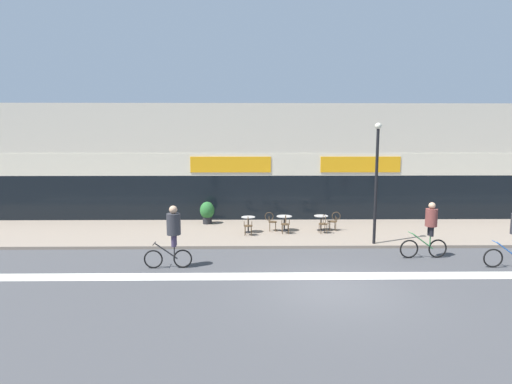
% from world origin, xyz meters
% --- Properties ---
extents(ground_plane, '(120.00, 120.00, 0.00)m').
position_xyz_m(ground_plane, '(0.00, 0.00, 0.00)').
color(ground_plane, '#424244').
extents(sidewalk_slab, '(40.00, 5.50, 0.12)m').
position_xyz_m(sidewalk_slab, '(0.00, 7.25, 0.06)').
color(sidewalk_slab, gray).
rests_on(sidewalk_slab, ground).
extents(storefront_facade, '(40.00, 4.06, 6.34)m').
position_xyz_m(storefront_facade, '(0.00, 11.97, 3.15)').
color(storefront_facade, beige).
rests_on(storefront_facade, ground).
extents(bike_lane_stripe, '(36.00, 0.70, 0.01)m').
position_xyz_m(bike_lane_stripe, '(0.00, 1.17, 0.00)').
color(bike_lane_stripe, silver).
rests_on(bike_lane_stripe, ground).
extents(bistro_table_0, '(0.64, 0.64, 0.74)m').
position_xyz_m(bistro_table_0, '(-2.52, 6.93, 0.65)').
color(bistro_table_0, black).
rests_on(bistro_table_0, sidewalk_slab).
extents(bistro_table_1, '(0.73, 0.73, 0.71)m').
position_xyz_m(bistro_table_1, '(-0.82, 7.26, 0.63)').
color(bistro_table_1, black).
rests_on(bistro_table_1, sidewalk_slab).
extents(bistro_table_2, '(0.66, 0.66, 0.72)m').
position_xyz_m(bistro_table_2, '(0.94, 7.31, 0.63)').
color(bistro_table_2, black).
rests_on(bistro_table_2, sidewalk_slab).
extents(cafe_chair_0_near, '(0.42, 0.58, 0.90)m').
position_xyz_m(cafe_chair_0_near, '(-2.53, 6.31, 0.64)').
color(cafe_chair_0_near, '#4C3823').
rests_on(cafe_chair_0_near, sidewalk_slab).
extents(cafe_chair_1_near, '(0.40, 0.58, 0.90)m').
position_xyz_m(cafe_chair_1_near, '(-0.82, 6.63, 0.64)').
color(cafe_chair_1_near, '#4C3823').
rests_on(cafe_chair_1_near, sidewalk_slab).
extents(cafe_chair_1_side, '(0.58, 0.41, 0.90)m').
position_xyz_m(cafe_chair_1_side, '(-1.44, 7.26, 0.64)').
color(cafe_chair_1_side, '#4C3823').
rests_on(cafe_chair_1_side, sidewalk_slab).
extents(cafe_chair_2_near, '(0.45, 0.60, 0.90)m').
position_xyz_m(cafe_chair_2_near, '(0.95, 6.69, 0.64)').
color(cafe_chair_2_near, '#4C3823').
rests_on(cafe_chair_2_near, sidewalk_slab).
extents(cafe_chair_2_side, '(0.58, 0.42, 0.90)m').
position_xyz_m(cafe_chair_2_side, '(1.57, 7.31, 0.64)').
color(cafe_chair_2_side, '#4C3823').
rests_on(cafe_chair_2_side, sidewalk_slab).
extents(planter_pot, '(0.74, 0.74, 1.14)m').
position_xyz_m(planter_pot, '(-4.65, 8.97, 0.75)').
color(planter_pot, '#232326').
rests_on(planter_pot, sidewalk_slab).
extents(lamp_post, '(0.26, 0.26, 4.97)m').
position_xyz_m(lamp_post, '(2.73, 4.84, 3.00)').
color(lamp_post, black).
rests_on(lamp_post, sidewalk_slab).
extents(cyclist_0, '(1.65, 0.51, 2.18)m').
position_xyz_m(cyclist_0, '(-5.08, 2.07, 1.32)').
color(cyclist_0, black).
rests_on(cyclist_0, ground).
extents(cyclist_1, '(1.80, 0.49, 2.11)m').
position_xyz_m(cyclist_1, '(4.23, 3.16, 1.20)').
color(cyclist_1, black).
rests_on(cyclist_1, ground).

